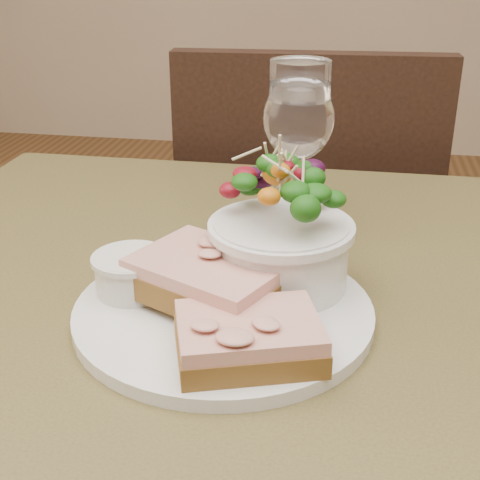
% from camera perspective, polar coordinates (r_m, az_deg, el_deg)
% --- Properties ---
extents(cafe_table, '(0.80, 0.80, 0.75)m').
position_cam_1_polar(cafe_table, '(0.67, -0.65, -12.99)').
color(cafe_table, '#42381C').
rests_on(cafe_table, ground).
extents(chair_far, '(0.44, 0.44, 0.90)m').
position_cam_1_polar(chair_far, '(1.40, 5.23, -8.52)').
color(chair_far, black).
rests_on(chair_far, ground).
extents(dinner_plate, '(0.26, 0.26, 0.01)m').
position_cam_1_polar(dinner_plate, '(0.59, -1.41, -6.11)').
color(dinner_plate, silver).
rests_on(dinner_plate, cafe_table).
extents(sandwich_front, '(0.13, 0.11, 0.03)m').
position_cam_1_polar(sandwich_front, '(0.51, 0.76, -8.34)').
color(sandwich_front, '#482A13').
rests_on(sandwich_front, dinner_plate).
extents(sandwich_back, '(0.16, 0.14, 0.03)m').
position_cam_1_polar(sandwich_back, '(0.58, -2.57, -3.18)').
color(sandwich_back, '#482A13').
rests_on(sandwich_back, dinner_plate).
extents(ramekin, '(0.06, 0.06, 0.04)m').
position_cam_1_polar(ramekin, '(0.61, -9.26, -2.70)').
color(ramekin, silver).
rests_on(ramekin, dinner_plate).
extents(salad_bowl, '(0.12, 0.12, 0.13)m').
position_cam_1_polar(salad_bowl, '(0.60, 3.54, 1.32)').
color(salad_bowl, silver).
rests_on(salad_bowl, dinner_plate).
extents(garnish, '(0.05, 0.04, 0.02)m').
position_cam_1_polar(garnish, '(0.66, -5.89, -1.23)').
color(garnish, '#163D0B').
rests_on(garnish, dinner_plate).
extents(wine_glass, '(0.08, 0.08, 0.18)m').
position_cam_1_polar(wine_glass, '(0.72, 5.02, 9.91)').
color(wine_glass, white).
rests_on(wine_glass, cafe_table).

